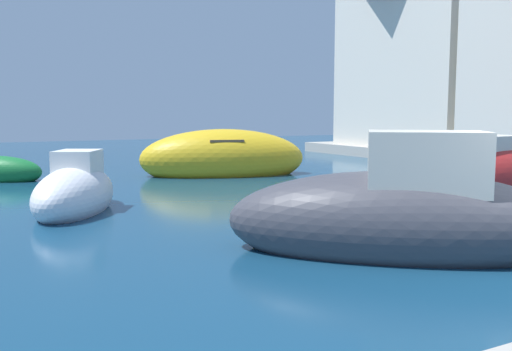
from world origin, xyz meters
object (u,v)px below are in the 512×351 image
object	(u,v)px
moored_boat_0	(489,175)
moored_boat_2	(223,159)
moored_boat_1	(75,193)
moored_boat_5	(399,218)
waterfront_building_annex	(425,58)

from	to	relation	value
moored_boat_0	moored_boat_2	bearing A→B (deg)	110.00
moored_boat_1	moored_boat_2	distance (m)	7.83
moored_boat_1	moored_boat_5	bearing A→B (deg)	59.13
moored_boat_1	moored_boat_0	bearing A→B (deg)	103.32
moored_boat_0	moored_boat_2	size ratio (longest dim) A/B	1.06
moored_boat_1	waterfront_building_annex	bearing A→B (deg)	142.22
moored_boat_2	waterfront_building_annex	size ratio (longest dim) A/B	0.72
moored_boat_1	moored_boat_2	bearing A→B (deg)	159.04
moored_boat_1	moored_boat_2	size ratio (longest dim) A/B	0.60
moored_boat_5	waterfront_building_annex	world-z (taller)	waterfront_building_annex
moored_boat_0	moored_boat_1	distance (m)	10.30
moored_boat_0	moored_boat_2	distance (m)	8.75
moored_boat_0	moored_boat_5	world-z (taller)	moored_boat_5
moored_boat_0	waterfront_building_annex	world-z (taller)	waterfront_building_annex
moored_boat_0	moored_boat_5	xyz separation A→B (m)	(-6.27, -3.50, 0.02)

